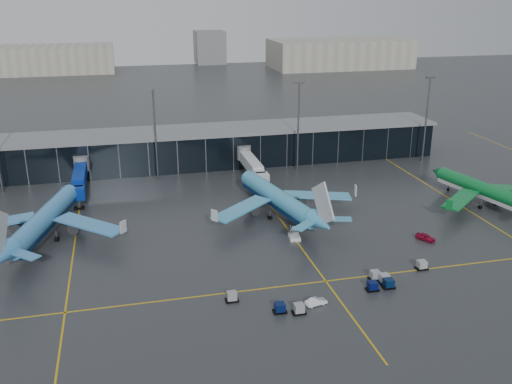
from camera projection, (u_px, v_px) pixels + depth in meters
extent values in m
plane|color=#282B2D|center=(253.00, 252.00, 114.22)|extent=(600.00, 600.00, 0.00)
cube|color=black|center=(205.00, 148.00, 169.26)|extent=(140.00, 16.00, 10.00)
cube|color=slate|center=(204.00, 130.00, 167.47)|extent=(142.00, 17.00, 0.80)
cylinder|color=#595B60|center=(81.00, 163.00, 153.70)|extent=(4.00, 4.00, 4.00)
cube|color=navy|center=(79.00, 182.00, 141.61)|extent=(3.00, 24.00, 3.00)
cylinder|color=#595B60|center=(79.00, 204.00, 135.80)|extent=(1.00, 1.00, 2.60)
cylinder|color=#595B60|center=(244.00, 153.00, 163.62)|extent=(4.00, 4.00, 4.00)
cube|color=silver|center=(255.00, 169.00, 151.54)|extent=(3.00, 24.00, 3.00)
cylinder|color=#595B60|center=(262.00, 189.00, 145.72)|extent=(1.00, 1.00, 2.60)
cylinder|color=#595B60|center=(155.00, 136.00, 152.44)|extent=(0.50, 0.50, 25.00)
cube|color=#595B60|center=(153.00, 88.00, 148.14)|extent=(3.00, 0.40, 0.60)
cylinder|color=#595B60|center=(298.00, 128.00, 161.26)|extent=(0.50, 0.50, 25.00)
cube|color=#595B60|center=(299.00, 83.00, 156.96)|extent=(3.00, 0.40, 0.60)
cylinder|color=#595B60|center=(426.00, 120.00, 170.08)|extent=(0.50, 0.50, 25.00)
cube|color=#595B60|center=(430.00, 78.00, 165.78)|extent=(3.00, 0.40, 0.60)
cube|color=#B2AD99|center=(339.00, 53.00, 375.53)|extent=(90.00, 42.00, 18.00)
cube|color=#B2AD99|center=(56.00, 59.00, 354.47)|extent=(70.00, 38.00, 16.00)
cube|color=#B2AD99|center=(210.00, 47.00, 393.81)|extent=(20.00, 20.00, 22.00)
cube|color=gold|center=(77.00, 229.00, 124.80)|extent=(0.30, 120.00, 0.02)
cube|color=gold|center=(275.00, 211.00, 134.72)|extent=(0.30, 120.00, 0.02)
cube|color=gold|center=(445.00, 196.00, 144.64)|extent=(0.30, 120.00, 0.02)
cube|color=gold|center=(326.00, 281.00, 102.70)|extent=(220.00, 0.30, 0.02)
cube|color=black|center=(375.00, 279.00, 103.25)|extent=(2.20, 1.50, 0.36)
cube|color=gray|center=(375.00, 275.00, 102.99)|extent=(1.60, 1.50, 1.50)
cube|color=black|center=(388.00, 287.00, 100.33)|extent=(2.20, 1.50, 0.36)
cube|color=#04173A|center=(389.00, 283.00, 100.07)|extent=(1.60, 1.50, 1.50)
cube|color=black|center=(384.00, 282.00, 102.11)|extent=(2.20, 1.50, 0.36)
cube|color=#94969C|center=(384.00, 278.00, 101.85)|extent=(1.60, 1.50, 1.50)
cube|color=black|center=(421.00, 268.00, 107.06)|extent=(2.20, 1.50, 0.36)
cube|color=#93979B|center=(422.00, 265.00, 106.80)|extent=(1.60, 1.50, 1.50)
cube|color=black|center=(280.00, 311.00, 92.76)|extent=(2.20, 1.50, 0.36)
cube|color=#04123E|center=(280.00, 307.00, 92.50)|extent=(1.60, 1.50, 1.50)
cube|color=black|center=(299.00, 312.00, 92.49)|extent=(2.20, 1.50, 0.36)
cube|color=gray|center=(299.00, 308.00, 92.23)|extent=(1.60, 1.50, 1.50)
cube|color=black|center=(232.00, 300.00, 96.11)|extent=(2.20, 1.50, 0.36)
cube|color=gray|center=(232.00, 296.00, 95.85)|extent=(1.60, 1.50, 1.50)
cube|color=black|center=(372.00, 289.00, 99.51)|extent=(2.20, 1.50, 0.36)
cube|color=#050D41|center=(373.00, 286.00, 99.25)|extent=(1.60, 1.50, 1.50)
cube|color=silver|center=(294.00, 237.00, 119.91)|extent=(2.55, 3.43, 0.80)
cube|color=silver|center=(295.00, 229.00, 119.27)|extent=(1.91, 3.00, 2.29)
imported|color=maroon|center=(425.00, 237.00, 119.13)|extent=(3.60, 4.47, 1.43)
imported|color=white|center=(316.00, 302.00, 94.82)|extent=(3.95, 2.04, 1.24)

